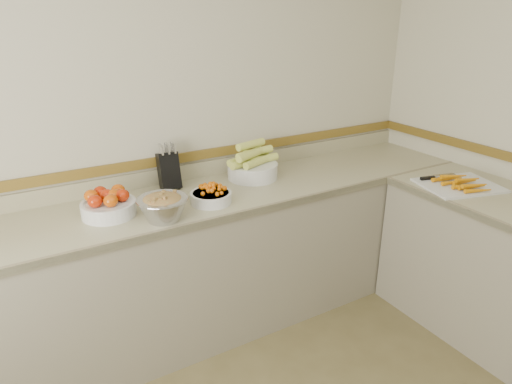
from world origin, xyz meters
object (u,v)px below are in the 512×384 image
knife_block (169,170)px  corn_bowl (252,166)px  cutting_board (460,184)px  cherry_tomato_bowl (211,195)px  rhubarb_bowl (163,206)px  tomato_bowl (108,204)px

knife_block → corn_bowl: knife_block is taller
corn_bowl → cutting_board: bearing=-37.8°
cherry_tomato_bowl → cutting_board: 1.54m
cutting_board → rhubarb_bowl: bearing=165.0°
corn_bowl → tomato_bowl: bearing=-172.8°
cherry_tomato_bowl → cutting_board: cherry_tomato_bowl is taller
knife_block → corn_bowl: bearing=-11.0°
corn_bowl → cutting_board: corn_bowl is taller
corn_bowl → cutting_board: 1.30m
cherry_tomato_bowl → rhubarb_bowl: bearing=-164.3°
tomato_bowl → cutting_board: size_ratio=0.54×
corn_bowl → rhubarb_bowl: size_ratio=1.36×
knife_block → cherry_tomato_bowl: (0.12, -0.34, -0.07)m
cherry_tomato_bowl → corn_bowl: 0.48m
tomato_bowl → cherry_tomato_bowl: 0.56m
tomato_bowl → rhubarb_bowl: 0.31m
rhubarb_bowl → knife_block: bearing=65.6°
knife_block → tomato_bowl: bearing=-152.3°
tomato_bowl → cherry_tomato_bowl: tomato_bowl is taller
corn_bowl → rhubarb_bowl: 0.79m
knife_block → tomato_bowl: (-0.42, -0.22, -0.06)m
cherry_tomato_bowl → rhubarb_bowl: 0.33m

